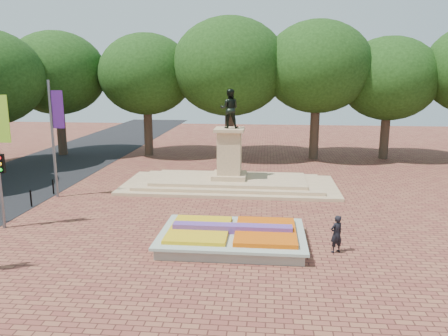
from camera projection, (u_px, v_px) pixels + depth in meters
name	position (u px, v px, depth m)	size (l,w,h in m)	color
ground	(215.00, 228.00, 21.20)	(90.00, 90.00, 0.00)	brown
flower_bed	(233.00, 236.00, 19.08)	(6.30, 4.30, 0.91)	gray
monument	(229.00, 174.00, 28.80)	(14.00, 6.00, 6.40)	tan
tree_row_back	(267.00, 82.00, 37.08)	(44.80, 8.80, 10.43)	#34251C
pedestrian	(336.00, 234.00, 18.14)	(0.59, 0.39, 1.62)	black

